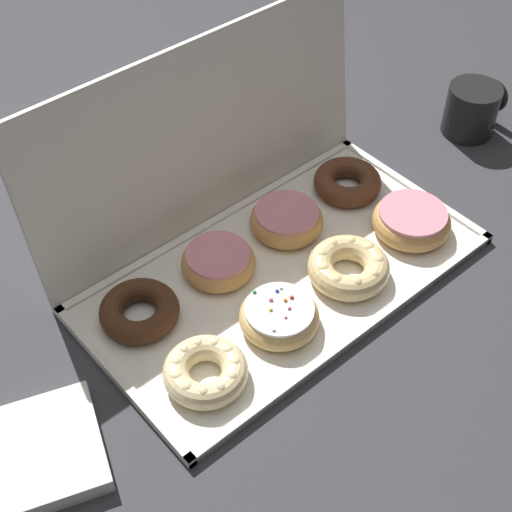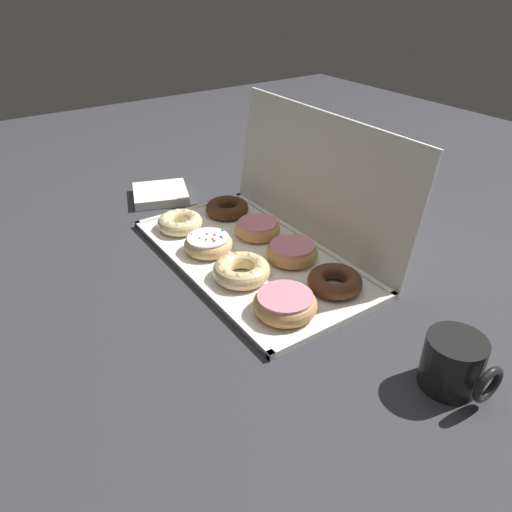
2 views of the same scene
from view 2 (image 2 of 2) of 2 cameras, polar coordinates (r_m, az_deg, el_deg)
The scene contains 13 objects.
ground_plane at distance 1.09m, azimuth -0.63°, elevation -0.35°, with size 3.00×3.00×0.00m, color #333338.
donut_box at distance 1.08m, azimuth -0.63°, elevation -0.11°, with size 0.58×0.31×0.01m.
box_lid_open at distance 1.12m, azimuth 7.13°, elevation 8.88°, with size 0.58×0.30×0.01m, color white.
cruller_donut_0 at distance 1.19m, azimuth -8.90°, elevation 3.95°, with size 0.11×0.11×0.04m.
sprinkle_donut_1 at distance 1.09m, azimuth -5.60°, elevation 1.46°, with size 0.11×0.11×0.04m.
cruller_donut_2 at distance 0.99m, azimuth -1.71°, elevation -1.65°, with size 0.12×0.12×0.04m.
pink_frosted_donut_3 at distance 0.90m, azimuth 3.42°, elevation -5.58°, with size 0.12×0.12×0.04m.
chocolate_cake_ring_donut_4 at distance 1.26m, azimuth -3.40°, elevation 5.63°, with size 0.11×0.11×0.03m.
pink_frosted_donut_5 at distance 1.15m, azimuth 0.16°, elevation 3.29°, with size 0.11×0.11×0.04m.
pink_frosted_donut_6 at distance 1.06m, azimuth 4.23°, elevation 0.51°, with size 0.11×0.11×0.04m.
chocolate_cake_ring_donut_7 at distance 0.98m, azimuth 9.23°, elevation -2.93°, with size 0.11×0.11×0.03m.
coffee_mug at distance 0.82m, azimuth 22.22°, elevation -11.51°, with size 0.11×0.09×0.09m.
napkin_stack at distance 1.40m, azimuth -11.13°, elevation 7.15°, with size 0.15×0.15×0.02m, color white.
Camera 2 is at (0.77, -0.51, 0.57)m, focal length 34.13 mm.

